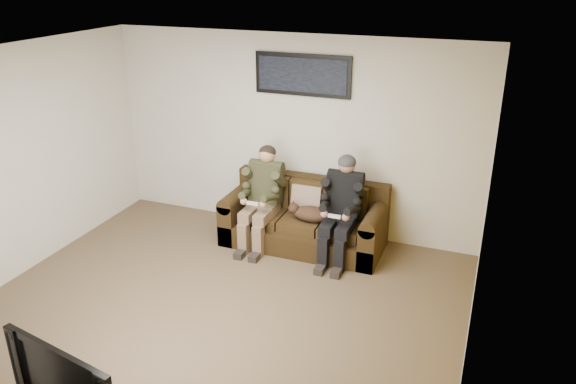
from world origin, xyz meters
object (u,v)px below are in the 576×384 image
at_px(cat, 310,213).
at_px(television, 73,376).
at_px(framed_poster, 302,75).
at_px(person_left, 263,192).
at_px(person_right, 342,203).
at_px(sofa, 305,220).

xyz_separation_m(cat, television, (-0.53, -3.60, 0.19)).
bearing_deg(framed_poster, television, -92.90).
height_order(person_left, television, person_left).
bearing_deg(framed_poster, cat, -60.90).
distance_m(person_right, framed_poster, 1.67).
xyz_separation_m(framed_poster, television, (-0.21, -4.17, -1.41)).
relative_size(sofa, television, 1.92).
bearing_deg(person_right, cat, -179.55).
relative_size(person_right, cat, 1.93).
relative_size(cat, framed_poster, 0.53).
height_order(sofa, cat, sofa).
height_order(cat, framed_poster, framed_poster).
bearing_deg(cat, framed_poster, 119.10).
bearing_deg(person_left, sofa, 17.97).
xyz_separation_m(sofa, framed_poster, (-0.20, 0.39, 1.79)).
distance_m(person_left, cat, 0.66).
relative_size(sofa, person_left, 1.61).
relative_size(sofa, person_right, 1.60).
bearing_deg(person_left, cat, -0.25).
bearing_deg(person_right, framed_poster, 142.05).
height_order(sofa, person_right, person_right).
relative_size(sofa, framed_poster, 1.62).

